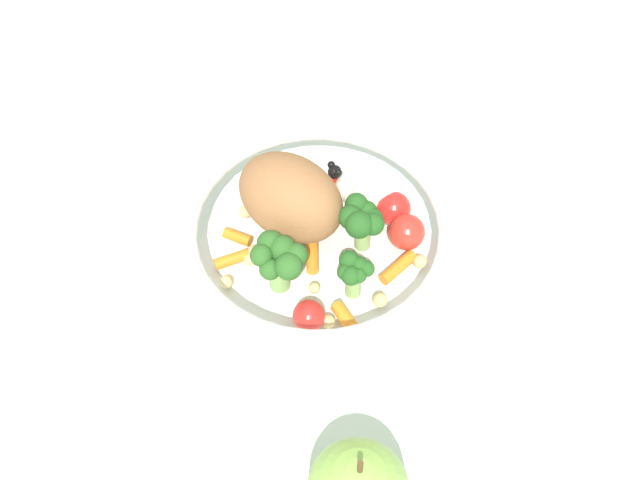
# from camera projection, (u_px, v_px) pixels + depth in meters

# --- Properties ---
(ground_plane) EXTENTS (2.40, 2.40, 0.00)m
(ground_plane) POSITION_uv_depth(u_px,v_px,m) (308.00, 274.00, 0.67)
(ground_plane) COLOR silver
(food_container) EXTENTS (0.21, 0.21, 0.08)m
(food_container) POSITION_uv_depth(u_px,v_px,m) (318.00, 225.00, 0.66)
(food_container) COLOR white
(food_container) RESTS_ON ground_plane
(folded_napkin) EXTENTS (0.17, 0.17, 0.01)m
(folded_napkin) POSITION_uv_depth(u_px,v_px,m) (389.00, 66.00, 0.81)
(folded_napkin) COLOR white
(folded_napkin) RESTS_ON ground_plane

